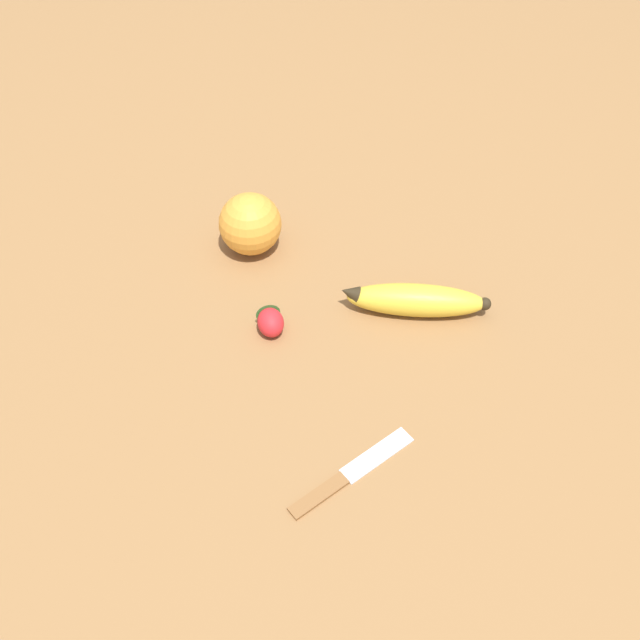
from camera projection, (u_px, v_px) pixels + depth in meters
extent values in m
plane|color=olive|center=(287.00, 368.00, 0.92)|extent=(3.00, 3.00, 0.00)
ellipsoid|color=gold|center=(416.00, 300.00, 0.97)|extent=(0.12, 0.18, 0.04)
cone|color=#2D2314|center=(350.00, 293.00, 0.96)|extent=(0.03, 0.04, 0.03)
sphere|color=#2D2314|center=(485.00, 304.00, 0.96)|extent=(0.02, 0.02, 0.02)
sphere|color=orange|center=(250.00, 224.00, 1.03)|extent=(0.09, 0.09, 0.09)
ellipsoid|color=red|center=(271.00, 322.00, 0.94)|extent=(0.05, 0.05, 0.03)
cone|color=#337A33|center=(267.00, 311.00, 0.96)|extent=(0.03, 0.03, 0.03)
cube|color=silver|center=(377.00, 455.00, 0.83)|extent=(0.09, 0.05, 0.00)
cube|color=brown|center=(319.00, 495.00, 0.80)|extent=(0.07, 0.04, 0.01)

